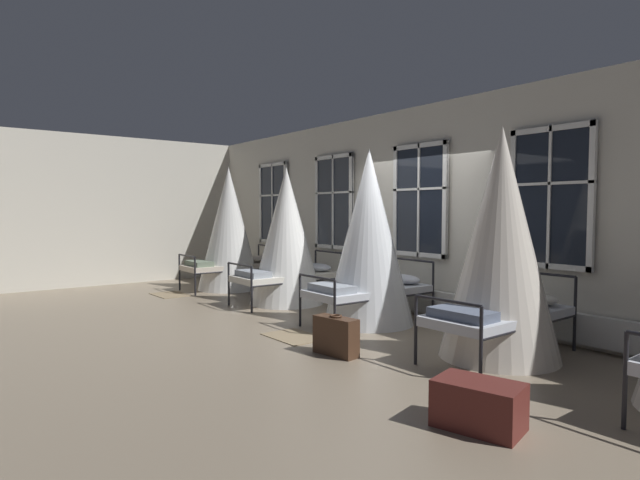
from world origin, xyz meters
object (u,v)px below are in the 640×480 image
suitcase_dark (336,336)px  travel_trunk (479,405)px  cot_second (287,237)px  cot_first (229,230)px  cot_third (369,239)px  cot_fourth (501,246)px

suitcase_dark → travel_trunk: bearing=-18.3°
cot_second → suitcase_dark: 3.60m
cot_first → travel_trunk: bearing=-102.5°
cot_second → travel_trunk: cot_second is taller
cot_third → suitcase_dark: cot_third is taller
cot_first → suitcase_dark: 5.60m
cot_second → cot_fourth: cot_fourth is taller
travel_trunk → cot_third: bearing=150.1°
cot_first → cot_third: bearing=-88.3°
suitcase_dark → travel_trunk: (2.23, -0.41, -0.04)m
cot_first → cot_fourth: size_ratio=0.99×
cot_fourth → cot_second: bearing=88.5°
cot_third → suitcase_dark: bearing=-143.3°
cot_first → cot_third: 4.29m
cot_first → cot_fourth: 6.51m
cot_third → travel_trunk: 3.91m
suitcase_dark → travel_trunk: suitcase_dark is taller
cot_fourth → suitcase_dark: size_ratio=4.46×
cot_second → cot_fourth: 4.35m
cot_third → cot_fourth: (2.23, -0.06, 0.02)m
cot_first → travel_trunk: (7.55, -1.83, -1.07)m
cot_second → suitcase_dark: bearing=-113.7°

